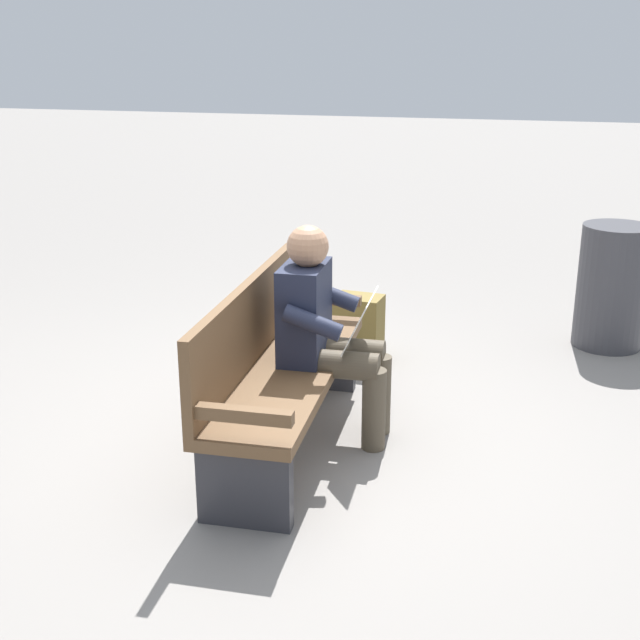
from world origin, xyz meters
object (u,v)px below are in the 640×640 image
(backpack, at_px, (359,329))
(trash_bin, at_px, (612,286))
(person_seated, at_px, (325,328))
(bench_near, at_px, (275,365))

(backpack, relative_size, trash_bin, 0.52)
(person_seated, bearing_deg, bench_near, -55.74)
(bench_near, xyz_separation_m, person_seated, (-0.17, 0.23, 0.17))
(bench_near, xyz_separation_m, trash_bin, (-2.08, 1.81, -0.02))
(person_seated, bearing_deg, backpack, -179.45)
(trash_bin, bearing_deg, person_seated, -39.73)
(backpack, distance_m, trash_bin, 1.83)
(trash_bin, bearing_deg, backpack, -65.63)
(bench_near, distance_m, backpack, 1.36)
(person_seated, xyz_separation_m, backpack, (-1.16, -0.07, -0.40))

